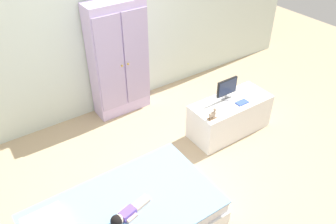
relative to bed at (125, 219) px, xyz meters
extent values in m
cube|color=tan|center=(0.57, 0.24, -0.15)|extent=(10.00, 10.00, 0.02)
cube|color=silver|center=(0.57, 1.81, 1.21)|extent=(6.40, 0.05, 2.70)
cube|color=white|center=(0.00, 0.00, -0.07)|extent=(1.57, 0.91, 0.14)
cube|color=silver|center=(0.00, 0.00, 0.07)|extent=(1.53, 0.87, 0.12)
cube|color=#7AA8DB|center=(0.00, 0.00, 0.14)|extent=(1.56, 0.90, 0.02)
cube|color=#6B4CB2|center=(-0.01, -0.08, 0.17)|extent=(0.14, 0.11, 0.06)
cube|color=#DBB293|center=(0.13, -0.03, 0.16)|extent=(0.16, 0.07, 0.04)
cube|color=#DBB293|center=(0.14, -0.07, 0.16)|extent=(0.16, 0.07, 0.04)
cube|color=#DBB293|center=(-0.02, -0.03, 0.16)|extent=(0.10, 0.05, 0.03)
cube|color=#DBB293|center=(0.00, -0.13, 0.16)|extent=(0.10, 0.05, 0.03)
sphere|color=#DBB293|center=(-0.11, -0.10, 0.19)|extent=(0.09, 0.09, 0.09)
sphere|color=black|center=(-0.12, -0.11, 0.19)|extent=(0.10, 0.10, 0.10)
cube|color=silver|center=(0.85, 1.63, 0.56)|extent=(0.68, 0.27, 1.40)
cube|color=#AF9DC9|center=(0.68, 1.49, 0.60)|extent=(0.32, 0.02, 1.15)
cube|color=#AF9DC9|center=(1.02, 1.49, 0.60)|extent=(0.32, 0.02, 1.15)
sphere|color=gold|center=(0.81, 1.47, 0.56)|extent=(0.02, 0.02, 0.02)
sphere|color=gold|center=(0.89, 1.47, 0.56)|extent=(0.02, 0.02, 0.02)
cube|color=white|center=(1.66, 0.52, 0.07)|extent=(0.95, 0.41, 0.42)
cylinder|color=#99999E|center=(1.63, 0.59, 0.29)|extent=(0.10, 0.10, 0.01)
cylinder|color=#99999E|center=(1.63, 0.59, 0.32)|extent=(0.02, 0.02, 0.05)
cube|color=black|center=(1.63, 0.59, 0.44)|extent=(0.27, 0.02, 0.19)
cube|color=#28334C|center=(1.63, 0.57, 0.44)|extent=(0.25, 0.01, 0.17)
cube|color=#8E6642|center=(1.26, 0.41, 0.29)|extent=(0.10, 0.01, 0.01)
cube|color=#8E6642|center=(1.26, 0.38, 0.29)|extent=(0.10, 0.01, 0.01)
cube|color=tan|center=(1.26, 0.39, 0.34)|extent=(0.07, 0.03, 0.04)
cylinder|color=tan|center=(1.29, 0.40, 0.31)|extent=(0.01, 0.01, 0.02)
cylinder|color=tan|center=(1.29, 0.38, 0.31)|extent=(0.01, 0.01, 0.02)
cylinder|color=tan|center=(1.24, 0.40, 0.31)|extent=(0.01, 0.01, 0.02)
cylinder|color=tan|center=(1.24, 0.38, 0.31)|extent=(0.01, 0.01, 0.02)
cylinder|color=tan|center=(1.29, 0.39, 0.37)|extent=(0.02, 0.02, 0.02)
sphere|color=tan|center=(1.29, 0.39, 0.39)|extent=(0.04, 0.04, 0.04)
cube|color=blue|center=(1.73, 0.42, 0.29)|extent=(0.14, 0.08, 0.01)
camera|label=1|loc=(-0.73, -1.71, 2.45)|focal=36.79mm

